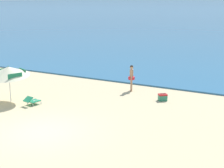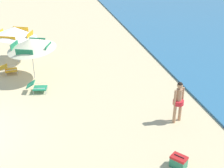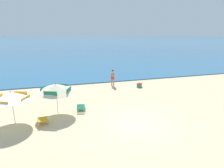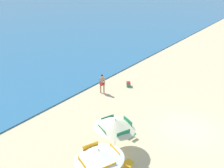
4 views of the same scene
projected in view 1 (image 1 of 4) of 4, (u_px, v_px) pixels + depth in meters
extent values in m
plane|color=#CCB78C|center=(44.00, 131.00, 14.89)|extent=(800.00, 800.00, 0.00)
cylinder|color=silver|center=(10.00, 84.00, 18.90)|extent=(0.04, 0.04, 2.07)
cone|color=beige|center=(9.00, 71.00, 18.70)|extent=(3.16, 3.18, 0.77)
cube|color=#1E724C|center=(23.00, 71.00, 19.26)|extent=(0.79, 0.36, 0.29)
cube|color=#1E724C|center=(3.00, 71.00, 19.35)|extent=(0.36, 0.79, 0.29)
cube|color=#1E724C|center=(15.00, 76.00, 18.10)|extent=(0.36, 0.79, 0.29)
sphere|color=#1E724C|center=(8.00, 66.00, 18.62)|extent=(0.06, 0.06, 0.06)
cube|color=#1E7F56|center=(34.00, 101.00, 18.60)|extent=(0.63, 0.69, 0.04)
cube|color=#1E7F56|center=(28.00, 99.00, 18.24)|extent=(0.56, 0.47, 0.25)
cylinder|color=silver|center=(36.00, 101.00, 18.99)|extent=(0.03, 0.03, 0.18)
cylinder|color=silver|center=(41.00, 102.00, 18.69)|extent=(0.03, 0.03, 0.18)
cylinder|color=silver|center=(27.00, 103.00, 18.56)|extent=(0.03, 0.03, 0.18)
cylinder|color=silver|center=(33.00, 105.00, 18.26)|extent=(0.03, 0.03, 0.18)
cylinder|color=silver|center=(31.00, 98.00, 18.74)|extent=(0.13, 0.53, 0.02)
cylinder|color=silver|center=(37.00, 100.00, 18.40)|extent=(0.13, 0.53, 0.02)
cylinder|color=tan|center=(131.00, 85.00, 21.07)|extent=(0.12, 0.12, 0.83)
cylinder|color=tan|center=(131.00, 84.00, 21.35)|extent=(0.12, 0.12, 0.83)
cylinder|color=red|center=(131.00, 78.00, 21.10)|extent=(0.42, 0.42, 0.17)
cylinder|color=tan|center=(132.00, 74.00, 21.03)|extent=(0.23, 0.23, 0.59)
cylinder|color=tan|center=(131.00, 75.00, 20.83)|extent=(0.09, 0.09, 0.62)
cylinder|color=tan|center=(132.00, 73.00, 21.23)|extent=(0.09, 0.09, 0.62)
sphere|color=tan|center=(132.00, 67.00, 20.92)|extent=(0.23, 0.23, 0.23)
sphere|color=black|center=(132.00, 67.00, 20.91)|extent=(0.21, 0.21, 0.21)
cube|color=#2D7F5B|center=(163.00, 98.00, 19.29)|extent=(0.59, 0.56, 0.32)
cube|color=red|center=(163.00, 95.00, 19.24)|extent=(0.61, 0.58, 0.08)
cylinder|color=black|center=(163.00, 94.00, 19.23)|extent=(0.28, 0.22, 0.02)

